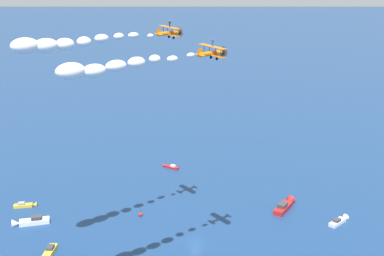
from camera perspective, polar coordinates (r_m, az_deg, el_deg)
The scene contains 14 objects.
ground_plane at distance 127.10m, azimuth 0.39°, elevation -12.89°, with size 2000.00×2000.00×0.00m, color navy.
motorboat_near_centre at distance 141.49m, azimuth 16.41°, elevation -10.08°, with size 7.13×5.29×2.09m.
motorboat_far_port at distance 145.86m, azimuth 10.52°, elevation -8.67°, with size 10.79×5.40×3.03m.
motorboat_trailing at distance 126.25m, azimuth -16.01°, elevation -13.55°, with size 7.71×3.44×2.17m.
motorboat_ahead at distance 141.80m, azimuth -18.01°, elevation -10.09°, with size 6.90×9.48×2.77m.
motorboat_mid_cluster at distance 171.94m, azimuth -2.48°, elevation -4.42°, with size 3.22×6.02×1.70m.
motorboat_outer_ring_b at distance 152.04m, azimuth -18.32°, elevation -8.32°, with size 4.26×6.45×1.85m.
marker_buoy at distance 140.24m, azimuth -5.86°, elevation -9.75°, with size 1.10×1.10×2.10m.
biplane_lead at distance 118.91m, azimuth -2.56°, elevation 10.78°, with size 6.82×6.65×3.59m.
wingwalker_lead at distance 118.63m, azimuth -2.55°, elevation 11.81°, with size 0.95×1.27×1.53m.
smoke_trail_lead at distance 104.76m, azimuth -15.21°, elevation 9.22°, with size 27.83×21.04×3.47m.
biplane_wingman at distance 100.81m, azimuth 2.30°, elevation 8.56°, with size 6.82×6.65×3.59m.
wingwalker_wingman at distance 100.44m, azimuth 2.36°, elevation 9.76°, with size 0.95×1.27×1.53m.
smoke_trail_wingman at distance 86.89m, azimuth -10.16°, elevation 6.76°, with size 24.11×18.66×3.11m.
Camera 1 is at (106.21, 28.59, 63.69)m, focal length 46.93 mm.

